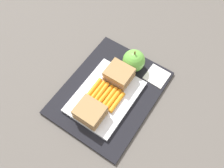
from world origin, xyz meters
name	(u,v)px	position (x,y,z in m)	size (l,w,h in m)	color
ground_plane	(110,93)	(0.00, 0.00, 0.00)	(2.40, 2.40, 0.00)	#56514C
lunchbag_mat	(110,92)	(0.00, 0.00, 0.01)	(0.36, 0.28, 0.01)	black
food_tray	(105,97)	(-0.03, 0.00, 0.02)	(0.23, 0.17, 0.01)	white
sandwich_half_left	(90,112)	(-0.10, 0.00, 0.04)	(0.07, 0.08, 0.04)	#9E7A4C
sandwich_half_right	(119,74)	(0.05, 0.00, 0.04)	(0.07, 0.08, 0.04)	#9E7A4C
carrot_sticks_bundle	(105,95)	(-0.02, 0.00, 0.03)	(0.08, 0.10, 0.02)	orange
apple	(134,61)	(0.12, -0.01, 0.05)	(0.07, 0.07, 0.09)	#66B742
paper_napkin	(157,76)	(0.14, -0.10, 0.01)	(0.07, 0.07, 0.00)	white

